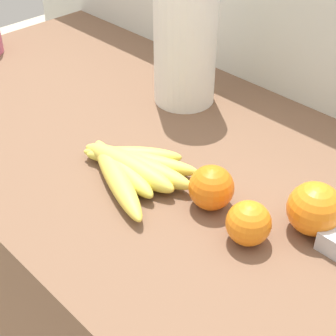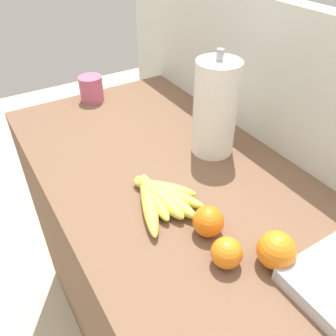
{
  "view_description": "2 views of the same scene",
  "coord_description": "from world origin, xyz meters",
  "px_view_note": "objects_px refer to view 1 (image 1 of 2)",
  "views": [
    {
      "loc": [
        0.39,
        -0.5,
        1.43
      ],
      "look_at": [
        -0.06,
        -0.06,
        0.95
      ],
      "focal_mm": 54.57,
      "sensor_mm": 36.0,
      "label": 1
    },
    {
      "loc": [
        0.42,
        -0.39,
        1.49
      ],
      "look_at": [
        -0.12,
        -0.06,
        1.0
      ],
      "focal_mm": 37.34,
      "sensor_mm": 36.0,
      "label": 2
    }
  ],
  "objects_px": {
    "banana_bunch": "(130,167)",
    "paper_towel_roll": "(185,37)",
    "orange_far_right": "(314,209)",
    "orange_front": "(211,188)",
    "orange_back_left": "(249,223)"
  },
  "relations": [
    {
      "from": "banana_bunch",
      "to": "paper_towel_roll",
      "type": "xyz_separation_m",
      "value": [
        -0.11,
        0.25,
        0.12
      ]
    },
    {
      "from": "paper_towel_roll",
      "to": "orange_far_right",
      "type": "bearing_deg",
      "value": -19.88
    },
    {
      "from": "orange_front",
      "to": "orange_far_right",
      "type": "bearing_deg",
      "value": 25.27
    },
    {
      "from": "orange_far_right",
      "to": "orange_front",
      "type": "height_order",
      "value": "orange_far_right"
    },
    {
      "from": "orange_back_left",
      "to": "paper_towel_roll",
      "type": "distance_m",
      "value": 0.42
    },
    {
      "from": "orange_front",
      "to": "paper_towel_roll",
      "type": "distance_m",
      "value": 0.34
    },
    {
      "from": "orange_back_left",
      "to": "orange_front",
      "type": "distance_m",
      "value": 0.09
    },
    {
      "from": "orange_far_right",
      "to": "orange_back_left",
      "type": "height_order",
      "value": "orange_far_right"
    },
    {
      "from": "orange_back_left",
      "to": "paper_towel_roll",
      "type": "height_order",
      "value": "paper_towel_roll"
    },
    {
      "from": "orange_back_left",
      "to": "orange_front",
      "type": "relative_size",
      "value": 0.93
    },
    {
      "from": "orange_front",
      "to": "orange_back_left",
      "type": "bearing_deg",
      "value": -12.45
    },
    {
      "from": "orange_back_left",
      "to": "banana_bunch",
      "type": "bearing_deg",
      "value": -174.68
    },
    {
      "from": "orange_front",
      "to": "paper_towel_roll",
      "type": "height_order",
      "value": "paper_towel_roll"
    },
    {
      "from": "banana_bunch",
      "to": "orange_far_right",
      "type": "relative_size",
      "value": 2.76
    },
    {
      "from": "banana_bunch",
      "to": "orange_front",
      "type": "bearing_deg",
      "value": 15.82
    }
  ]
}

